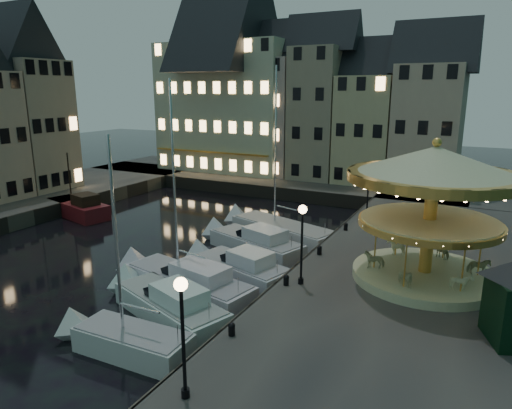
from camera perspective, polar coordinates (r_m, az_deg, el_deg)
The scene contains 29 objects.
ground at distance 26.88m, azimuth -9.92°, elevation -10.15°, with size 160.00×160.00×0.00m, color black.
quay_east at distance 27.38m, azimuth 23.17°, elevation -9.19°, with size 16.00×56.00×1.30m, color #474442.
quay_north at distance 53.67m, azimuth 1.26°, elevation 3.11°, with size 44.00×12.00×1.30m, color #474442.
quaywall_e at distance 28.84m, azimuth 7.08°, elevation -6.92°, with size 0.15×44.00×1.30m, color #47423A.
quaywall_n at distance 47.54m, azimuth 0.24°, elevation 1.66°, with size 48.00×0.15×1.30m, color #47423A.
quaywall_w at distance 40.72m, azimuth -28.86°, elevation -2.31°, with size 0.15×44.00×1.30m, color #47423A.
streetlamp_a at distance 14.76m, azimuth -9.20°, elevation -14.20°, with size 0.44×0.44×4.17m.
streetlamp_b at distance 22.90m, azimuth 5.77°, elevation -3.60°, with size 0.44×0.44×4.17m.
streetlamp_c at distance 35.43m, azimuth 13.88°, elevation 2.45°, with size 0.44×0.44×4.17m.
bollard_a at distance 19.13m, azimuth -3.06°, elevation -15.22°, with size 0.30×0.30×0.57m.
bollard_b at distance 23.53m, azimuth 3.79°, elevation -9.34°, with size 0.30×0.30×0.57m.
bollard_c at distance 27.88m, azimuth 7.94°, elevation -5.61°, with size 0.30×0.30×0.57m.
bollard_d at distance 32.87m, azimuth 11.16°, elevation -2.66°, with size 0.30×0.30×0.57m.
townhouse_na at distance 60.34m, azimuth -7.89°, elevation 11.04°, with size 5.50×8.00×12.80m.
townhouse_nb at distance 57.36m, azimuth -3.35°, elevation 11.49°, with size 6.16×8.00×13.80m.
townhouse_nc at distance 54.52m, azimuth 2.25°, elevation 11.89°, with size 6.82×8.00×14.80m.
townhouse_nd at distance 52.32m, azimuth 8.10°, elevation 12.21°, with size 5.50×8.00×15.80m.
townhouse_ne at distance 50.85m, azimuth 13.93°, elevation 10.19°, with size 6.16×8.00×12.80m.
townhouse_nf at distance 49.75m, azimuth 20.84°, elevation 10.19°, with size 6.82×8.00×13.80m.
townhouse_wc at distance 51.11m, azimuth -26.72°, elevation 9.92°, with size 8.80×5.50×14.20m.
hotel_corner at distance 57.29m, azimuth -3.33°, elevation 12.99°, with size 17.60×9.00×16.80m.
motorboat_a at distance 21.20m, azimuth -16.29°, elevation -15.98°, with size 6.20×2.13×10.27m.
motorboat_b at distance 23.64m, azimuth -11.21°, elevation -12.05°, with size 7.95×4.65×2.15m.
motorboat_c at distance 25.98m, azimuth -9.06°, elevation -9.36°, with size 9.20×4.06×12.18m.
motorboat_d at distance 27.53m, azimuth -2.42°, elevation -7.89°, with size 7.25×4.12×2.15m.
motorboat_e at distance 31.83m, azimuth -0.50°, elevation -4.76°, with size 8.22×4.78×2.15m.
motorboat_f at distance 35.15m, azimuth 2.68°, elevation -3.12°, with size 9.70×5.31×13.01m.
red_fishing_boat at distance 43.42m, azimuth -21.27°, elevation -0.49°, with size 7.32×4.02×5.78m.
carousel at distance 24.42m, azimuth 21.23°, elevation 1.88°, with size 8.47×8.47×7.41m.
Camera 1 is at (15.10, -19.33, 11.00)m, focal length 32.00 mm.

